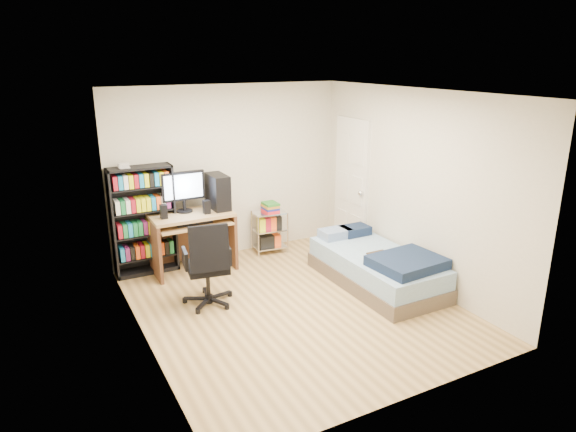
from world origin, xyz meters
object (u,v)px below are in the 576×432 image
media_shelf (143,219)px  office_chair (208,279)px  bed (377,267)px  computer_desk (198,217)px

media_shelf → office_chair: bearing=-72.1°
bed → computer_desk: bearing=138.5°
office_chair → bed: office_chair is taller
media_shelf → bed: size_ratio=0.81×
media_shelf → computer_desk: media_shelf is taller
office_chair → bed: size_ratio=0.55×
bed → office_chair: bearing=167.2°
office_chair → media_shelf: bearing=117.3°
media_shelf → bed: (2.57, -1.81, -0.52)m
computer_desk → office_chair: bearing=-103.5°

